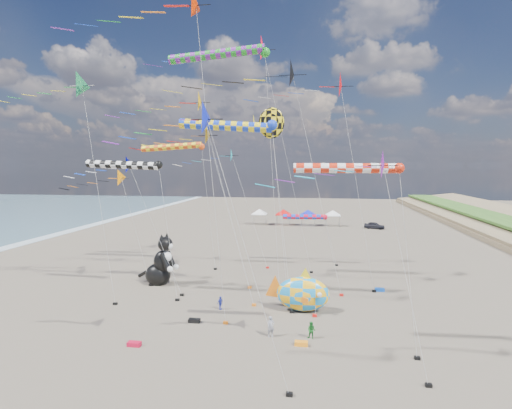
{
  "coord_description": "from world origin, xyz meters",
  "views": [
    {
      "loc": [
        5.76,
        -21.46,
        12.26
      ],
      "look_at": [
        0.64,
        12.0,
        8.96
      ],
      "focal_mm": 28.0,
      "sensor_mm": 36.0,
      "label": 1
    }
  ],
  "objects_px": {
    "cat_inflatable": "(160,259)",
    "child_green": "(311,330)",
    "person_adult": "(271,327)",
    "fish_inflatable": "(302,294)",
    "child_blue": "(220,303)",
    "parked_car": "(374,225)"
  },
  "relations": [
    {
      "from": "cat_inflatable",
      "to": "child_green",
      "type": "height_order",
      "value": "cat_inflatable"
    },
    {
      "from": "cat_inflatable",
      "to": "person_adult",
      "type": "relative_size",
      "value": 3.58
    },
    {
      "from": "fish_inflatable",
      "to": "child_blue",
      "type": "xyz_separation_m",
      "value": [
        -6.94,
        -0.54,
        -0.96
      ]
    },
    {
      "from": "fish_inflatable",
      "to": "parked_car",
      "type": "distance_m",
      "value": 48.27
    },
    {
      "from": "child_blue",
      "to": "parked_car",
      "type": "bearing_deg",
      "value": 5.37
    },
    {
      "from": "child_blue",
      "to": "cat_inflatable",
      "type": "bearing_deg",
      "value": 79.33
    },
    {
      "from": "cat_inflatable",
      "to": "parked_car",
      "type": "height_order",
      "value": "cat_inflatable"
    },
    {
      "from": "cat_inflatable",
      "to": "fish_inflatable",
      "type": "relative_size",
      "value": 0.9
    },
    {
      "from": "fish_inflatable",
      "to": "child_blue",
      "type": "relative_size",
      "value": 5.16
    },
    {
      "from": "person_adult",
      "to": "child_blue",
      "type": "relative_size",
      "value": 1.3
    },
    {
      "from": "child_green",
      "to": "parked_car",
      "type": "relative_size",
      "value": 0.32
    },
    {
      "from": "cat_inflatable",
      "to": "parked_car",
      "type": "bearing_deg",
      "value": 71.45
    },
    {
      "from": "cat_inflatable",
      "to": "fish_inflatable",
      "type": "bearing_deg",
      "value": -6.0
    },
    {
      "from": "child_green",
      "to": "fish_inflatable",
      "type": "bearing_deg",
      "value": 114.54
    },
    {
      "from": "fish_inflatable",
      "to": "person_adult",
      "type": "height_order",
      "value": "fish_inflatable"
    },
    {
      "from": "person_adult",
      "to": "child_green",
      "type": "distance_m",
      "value": 2.89
    },
    {
      "from": "cat_inflatable",
      "to": "fish_inflatable",
      "type": "xyz_separation_m",
      "value": [
        14.78,
        -5.62,
        -1.16
      ]
    },
    {
      "from": "fish_inflatable",
      "to": "child_green",
      "type": "distance_m",
      "value": 5.39
    },
    {
      "from": "cat_inflatable",
      "to": "child_blue",
      "type": "distance_m",
      "value": 10.19
    },
    {
      "from": "child_green",
      "to": "parked_car",
      "type": "height_order",
      "value": "parked_car"
    },
    {
      "from": "cat_inflatable",
      "to": "parked_car",
      "type": "xyz_separation_m",
      "value": [
        27.05,
        41.06,
        -2.04
      ]
    },
    {
      "from": "child_blue",
      "to": "person_adult",
      "type": "bearing_deg",
      "value": -106.79
    }
  ]
}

